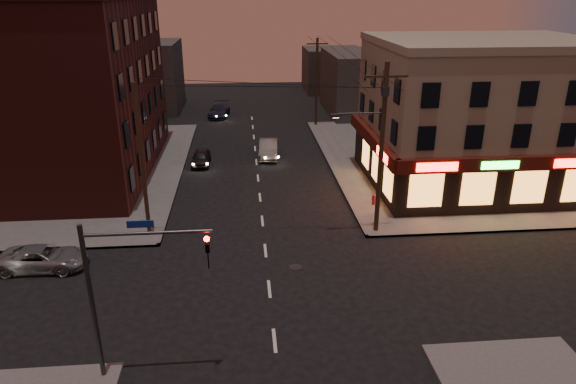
{
  "coord_description": "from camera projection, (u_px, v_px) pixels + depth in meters",
  "views": [
    {
      "loc": [
        -1.01,
        -21.71,
        13.75
      ],
      "look_at": [
        1.36,
        4.81,
        3.2
      ],
      "focal_mm": 32.0,
      "sensor_mm": 36.0,
      "label": 1
    }
  ],
  "objects": [
    {
      "name": "traffic_signal",
      "position": [
        119.0,
        282.0,
        18.07
      ],
      "size": [
        4.49,
        0.32,
        6.47
      ],
      "color": "#333538",
      "rests_on": "ground"
    },
    {
      "name": "ground",
      "position": [
        269.0,
        289.0,
        25.25
      ],
      "size": [
        120.0,
        120.0,
        0.0
      ],
      "primitive_type": "plane",
      "color": "black",
      "rests_on": "ground"
    },
    {
      "name": "bg_building_nw",
      "position": [
        142.0,
        76.0,
        61.59
      ],
      "size": [
        9.0,
        10.0,
        8.0
      ],
      "primitive_type": "cube",
      "color": "#3F3D3A",
      "rests_on": "ground"
    },
    {
      "name": "sidewalk_nw",
      "position": [
        33.0,
        171.0,
        41.33
      ],
      "size": [
        24.0,
        28.0,
        0.15
      ],
      "primitive_type": "cube",
      "color": "#514F4C",
      "rests_on": "ground"
    },
    {
      "name": "bg_building_ne_a",
      "position": [
        370.0,
        83.0,
        60.3
      ],
      "size": [
        10.0,
        12.0,
        7.0
      ],
      "primitive_type": "cube",
      "color": "#3F3D3A",
      "rests_on": "ground"
    },
    {
      "name": "suv_cross",
      "position": [
        43.0,
        258.0,
        26.89
      ],
      "size": [
        4.55,
        2.23,
        1.24
      ],
      "primitive_type": "imported",
      "rotation": [
        0.0,
        0.0,
        1.53
      ],
      "color": "gray",
      "rests_on": "ground"
    },
    {
      "name": "pizza_building",
      "position": [
        478.0,
        114.0,
        37.03
      ],
      "size": [
        15.85,
        12.85,
        10.5
      ],
      "color": "gray",
      "rests_on": "sidewalk_ne"
    },
    {
      "name": "brick_apartment",
      "position": [
        65.0,
        89.0,
        39.19
      ],
      "size": [
        12.0,
        20.0,
        13.0
      ],
      "primitive_type": "cube",
      "color": "#461916",
      "rests_on": "sidewalk_nw"
    },
    {
      "name": "bg_building_ne_b",
      "position": [
        333.0,
        70.0,
        73.29
      ],
      "size": [
        8.0,
        8.0,
        6.0
      ],
      "primitive_type": "cube",
      "color": "#3F3D3A",
      "rests_on": "ground"
    },
    {
      "name": "utility_pole_main",
      "position": [
        380.0,
        141.0,
        29.05
      ],
      "size": [
        4.2,
        0.44,
        10.0
      ],
      "color": "#382619",
      "rests_on": "sidewalk_ne"
    },
    {
      "name": "sedan_near",
      "position": [
        201.0,
        158.0,
        42.88
      ],
      "size": [
        1.59,
        3.71,
        1.25
      ],
      "primitive_type": "imported",
      "rotation": [
        0.0,
        0.0,
        -0.03
      ],
      "color": "black",
      "rests_on": "ground"
    },
    {
      "name": "sidewalk_ne",
      "position": [
        465.0,
        159.0,
        44.31
      ],
      "size": [
        24.0,
        28.0,
        0.15
      ],
      "primitive_type": "cube",
      "color": "#514F4C",
      "rests_on": "ground"
    },
    {
      "name": "sedan_mid",
      "position": [
        268.0,
        149.0,
        44.87
      ],
      "size": [
        1.88,
        4.59,
        1.48
      ],
      "primitive_type": "imported",
      "rotation": [
        0.0,
        0.0,
        -0.07
      ],
      "color": "slate",
      "rests_on": "ground"
    },
    {
      "name": "utility_pole_far",
      "position": [
        317.0,
        82.0,
        53.73
      ],
      "size": [
        0.26,
        0.26,
        9.0
      ],
      "primitive_type": "cylinder",
      "color": "#382619",
      "rests_on": "sidewalk_ne"
    },
    {
      "name": "sedan_far",
      "position": [
        219.0,
        110.0,
        59.11
      ],
      "size": [
        2.67,
        5.19,
        1.44
      ],
      "primitive_type": "imported",
      "rotation": [
        0.0,
        0.0,
        -0.13
      ],
      "color": "#191D32",
      "rests_on": "ground"
    },
    {
      "name": "utility_pole_west",
      "position": [
        142.0,
        162.0,
        28.99
      ],
      "size": [
        0.24,
        0.24,
        9.0
      ],
      "primitive_type": "cylinder",
      "color": "#382619",
      "rests_on": "sidewalk_nw"
    },
    {
      "name": "fire_hydrant",
      "position": [
        374.0,
        199.0,
        34.65
      ],
      "size": [
        0.33,
        0.33,
        0.74
      ],
      "rotation": [
        0.0,
        0.0,
        -0.15
      ],
      "color": "maroon",
      "rests_on": "sidewalk_ne"
    }
  ]
}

